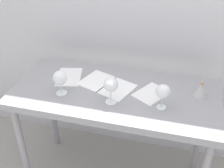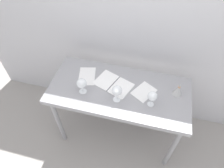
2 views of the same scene
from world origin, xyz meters
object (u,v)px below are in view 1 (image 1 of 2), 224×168
wine_glass_near_left (60,78)px  open_notebook (107,85)px  wine_glass_near_right (163,92)px  decanter_funnel (201,90)px  tasting_sheet_upper (151,94)px  wine_glass_near_center (111,85)px  tasting_sheet_lower (69,77)px

wine_glass_near_left → open_notebook: wine_glass_near_left is taller
wine_glass_near_right → decanter_funnel: size_ratio=1.14×
wine_glass_near_left → open_notebook: 0.33m
decanter_funnel → tasting_sheet_upper: bearing=-169.7°
wine_glass_near_left → tasting_sheet_upper: wine_glass_near_left is taller
wine_glass_near_center → tasting_sheet_lower: size_ratio=0.72×
wine_glass_near_left → tasting_sheet_lower: 0.24m
open_notebook → tasting_sheet_lower: (-0.30, 0.04, -0.00)m
wine_glass_near_left → decanter_funnel: size_ratio=1.15×
open_notebook → tasting_sheet_upper: open_notebook is taller
tasting_sheet_upper → wine_glass_near_right: bearing=-27.1°
tasting_sheet_upper → decanter_funnel: 0.32m
tasting_sheet_lower → decanter_funnel: size_ratio=1.73×
wine_glass_near_right → tasting_sheet_lower: wine_glass_near_right is taller
tasting_sheet_upper → wine_glass_near_center: bearing=-115.1°
open_notebook → decanter_funnel: decanter_funnel is taller
wine_glass_near_left → decanter_funnel: bearing=12.7°
tasting_sheet_lower → wine_glass_near_center: bearing=-43.5°
wine_glass_near_left → wine_glass_near_center: bearing=-2.1°
open_notebook → tasting_sheet_lower: 0.30m
tasting_sheet_upper → tasting_sheet_lower: size_ratio=0.88×
wine_glass_near_left → tasting_sheet_lower: (-0.03, 0.21, -0.12)m
wine_glass_near_left → wine_glass_near_right: (0.66, 0.01, 0.00)m
open_notebook → tasting_sheet_upper: bearing=16.9°
wine_glass_near_center → decanter_funnel: (0.55, 0.21, -0.08)m
tasting_sheet_upper → wine_glass_near_left: bearing=-134.7°
wine_glass_near_center → open_notebook: 0.23m
tasting_sheet_upper → tasting_sheet_lower: 0.61m
wine_glass_near_center → tasting_sheet_upper: wine_glass_near_center is taller
wine_glass_near_left → wine_glass_near_right: 0.66m
tasting_sheet_upper → decanter_funnel: bearing=41.7°
wine_glass_near_right → decanter_funnel: (0.23, 0.19, -0.07)m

